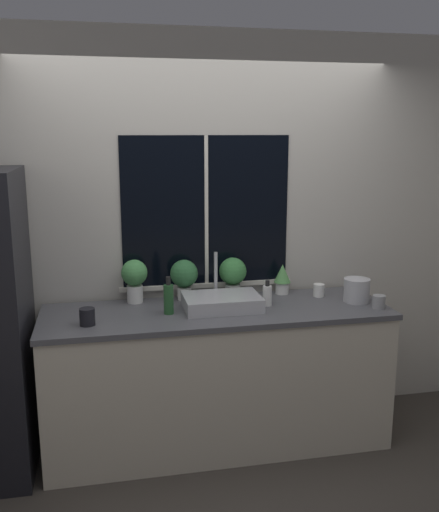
{
  "coord_description": "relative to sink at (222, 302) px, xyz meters",
  "views": [
    {
      "loc": [
        -0.7,
        -3.09,
        2.04
      ],
      "look_at": [
        0.02,
        0.33,
        1.28
      ],
      "focal_mm": 40.0,
      "sensor_mm": 36.0,
      "label": 1
    }
  ],
  "objects": [
    {
      "name": "ground_plane",
      "position": [
        -0.03,
        -0.34,
        -0.97
      ],
      "size": [
        14.0,
        14.0,
        0.0
      ],
      "primitive_type": "plane",
      "color": "#38332D"
    },
    {
      "name": "wall_back",
      "position": [
        -0.03,
        0.39,
        0.38
      ],
      "size": [
        8.0,
        0.09,
        2.7
      ],
      "color": "#BCB7AD",
      "rests_on": "ground_plane"
    },
    {
      "name": "wall_right",
      "position": [
        2.04,
        1.16,
        0.38
      ],
      "size": [
        0.06,
        7.0,
        2.7
      ],
      "color": "#BCB7AD",
      "rests_on": "ground_plane"
    },
    {
      "name": "counter",
      "position": [
        -0.03,
        -0.01,
        -0.51
      ],
      "size": [
        2.22,
        0.69,
        0.93
      ],
      "color": "beige",
      "rests_on": "ground_plane"
    },
    {
      "name": "sink",
      "position": [
        0.0,
        0.0,
        0.0
      ],
      "size": [
        0.49,
        0.38,
        0.33
      ],
      "color": "#ADADB2",
      "rests_on": "counter"
    },
    {
      "name": "potted_plant_far_left",
      "position": [
        -0.54,
        0.26,
        0.13
      ],
      "size": [
        0.17,
        0.17,
        0.29
      ],
      "color": "white",
      "rests_on": "counter"
    },
    {
      "name": "potted_plant_center_left",
      "position": [
        -0.2,
        0.26,
        0.12
      ],
      "size": [
        0.19,
        0.19,
        0.27
      ],
      "color": "white",
      "rests_on": "counter"
    },
    {
      "name": "potted_plant_center_right",
      "position": [
        0.13,
        0.26,
        0.12
      ],
      "size": [
        0.19,
        0.19,
        0.27
      ],
      "color": "white",
      "rests_on": "counter"
    },
    {
      "name": "potted_plant_far_right",
      "position": [
        0.49,
        0.26,
        0.07
      ],
      "size": [
        0.12,
        0.12,
        0.21
      ],
      "color": "white",
      "rests_on": "counter"
    },
    {
      "name": "soap_bottle",
      "position": [
        0.31,
        0.01,
        0.02
      ],
      "size": [
        0.06,
        0.06,
        0.17
      ],
      "color": "white",
      "rests_on": "counter"
    },
    {
      "name": "bottle_tall",
      "position": [
        -0.34,
        -0.03,
        0.05
      ],
      "size": [
        0.06,
        0.06,
        0.24
      ],
      "color": "#235128",
      "rests_on": "counter"
    },
    {
      "name": "mug_black",
      "position": [
        -0.84,
        -0.15,
        0.0
      ],
      "size": [
        0.09,
        0.09,
        0.1
      ],
      "color": "black",
      "rests_on": "counter"
    },
    {
      "name": "mug_grey",
      "position": [
        0.99,
        -0.19,
        -0.0
      ],
      "size": [
        0.08,
        0.08,
        0.08
      ],
      "color": "gray",
      "rests_on": "counter"
    },
    {
      "name": "mug_white",
      "position": [
        0.72,
        0.14,
        -0.0
      ],
      "size": [
        0.08,
        0.08,
        0.09
      ],
      "color": "white",
      "rests_on": "counter"
    },
    {
      "name": "kettle",
      "position": [
        0.91,
        -0.03,
        0.04
      ],
      "size": [
        0.17,
        0.17,
        0.18
      ],
      "color": "#B2B2B7",
      "rests_on": "counter"
    }
  ]
}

